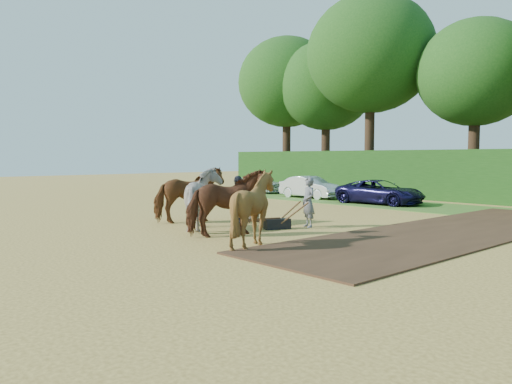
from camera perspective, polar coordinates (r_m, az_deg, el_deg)
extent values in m
plane|color=gold|center=(13.81, 2.39, -6.74)|extent=(120.00, 120.00, 0.00)
cube|color=#472D1C|center=(18.57, 21.54, -4.16)|extent=(4.50, 17.00, 0.05)
cube|color=#38601E|center=(25.51, 25.62, -2.13)|extent=(50.00, 5.00, 0.03)
imported|color=beige|center=(19.50, 0.11, -1.15)|extent=(0.90, 0.98, 1.63)
imported|color=#22242D|center=(19.18, -2.15, -0.89)|extent=(0.60, 1.15, 1.86)
imported|color=brown|center=(19.61, -7.74, -0.32)|extent=(1.99, 2.85, 2.20)
imported|color=#BCB2A9|center=(17.83, -5.74, -0.74)|extent=(2.69, 2.49, 2.20)
imported|color=#58301B|center=(16.09, -3.30, -1.24)|extent=(1.99, 2.85, 2.20)
imported|color=brown|center=(14.38, -0.27, -1.86)|extent=(2.35, 2.48, 2.21)
cube|color=black|center=(17.88, 2.43, -3.67)|extent=(0.66, 1.01, 0.37)
cube|color=brown|center=(17.60, 0.57, -3.18)|extent=(0.59, 1.42, 0.10)
cylinder|color=brown|center=(18.28, 3.78, -2.26)|extent=(0.27, 1.06, 0.77)
cylinder|color=brown|center=(17.87, 4.43, -2.41)|extent=(0.55, 0.98, 0.77)
imported|color=gray|center=(18.35, 6.02, -1.17)|extent=(0.78, 0.64, 1.84)
imported|color=silver|center=(35.77, 0.48, 1.05)|extent=(4.34, 2.18, 1.42)
imported|color=silver|center=(31.18, 6.21, 0.54)|extent=(4.18, 1.47, 1.38)
imported|color=#151239|center=(27.88, 14.01, -0.01)|extent=(4.94, 2.54, 1.33)
cylinder|color=#382616|center=(43.61, 3.50, 4.49)|extent=(0.70, 0.70, 5.85)
ellipsoid|color=#163F11|center=(44.08, 3.54, 12.41)|extent=(8.40, 8.40, 7.73)
cylinder|color=#382616|center=(41.27, 7.95, 4.17)|extent=(0.70, 0.70, 5.40)
ellipsoid|color=#163F11|center=(41.67, 8.02, 11.93)|extent=(7.80, 7.80, 7.18)
cylinder|color=#382616|center=(37.41, 12.82, 4.99)|extent=(0.70, 0.70, 6.53)
ellipsoid|color=#163F11|center=(38.13, 12.98, 15.13)|extent=(9.20, 9.20, 8.46)
cylinder|color=#382616|center=(35.18, 23.59, 3.72)|extent=(0.70, 0.70, 5.17)
ellipsoid|color=#163F11|center=(35.58, 23.84, 12.38)|extent=(7.40, 7.40, 6.81)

